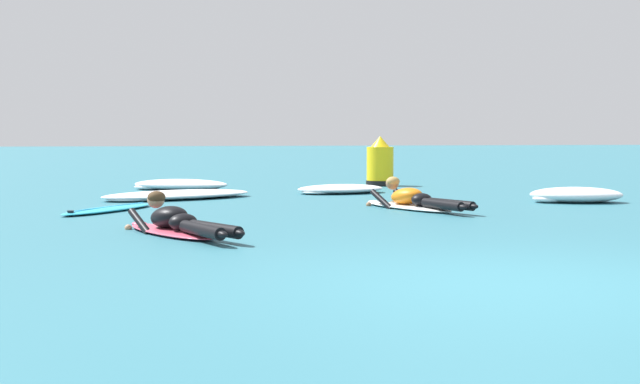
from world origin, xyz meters
TOP-DOWN VIEW (x-y plane):
  - ground_plane at (0.00, 10.00)m, footprint 120.00×120.00m
  - surfer_near at (-2.54, 3.76)m, footprint 1.43×2.44m
  - surfer_far at (1.14, 6.59)m, footprint 1.28×2.52m
  - drifting_surfboard at (-3.52, 7.10)m, footprint 1.58×2.08m
  - whitewater_front at (0.76, 10.42)m, footprint 1.97×1.43m
  - whitewater_mid_left at (4.29, 7.46)m, footprint 1.74×1.27m
  - whitewater_mid_right at (-2.32, 12.00)m, footprint 2.24×1.68m
  - whitewater_back at (-2.43, 9.49)m, footprint 3.06×2.20m
  - channel_marker_buoy at (2.11, 12.64)m, footprint 0.63×0.63m

SIDE VIEW (x-z plane):
  - ground_plane at x=0.00m, z-range 0.00..0.00m
  - drifting_surfboard at x=-3.52m, z-range -0.05..0.11m
  - whitewater_back at x=-2.43m, z-range -0.01..0.15m
  - whitewater_front at x=0.76m, z-range -0.01..0.17m
  - whitewater_mid_right at x=-2.32m, z-range -0.01..0.22m
  - whitewater_mid_left at x=4.29m, z-range -0.01..0.26m
  - surfer_near at x=-2.54m, z-range -0.12..0.41m
  - surfer_far at x=1.14m, z-range -0.13..0.41m
  - channel_marker_buoy at x=2.11m, z-range -0.11..1.01m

